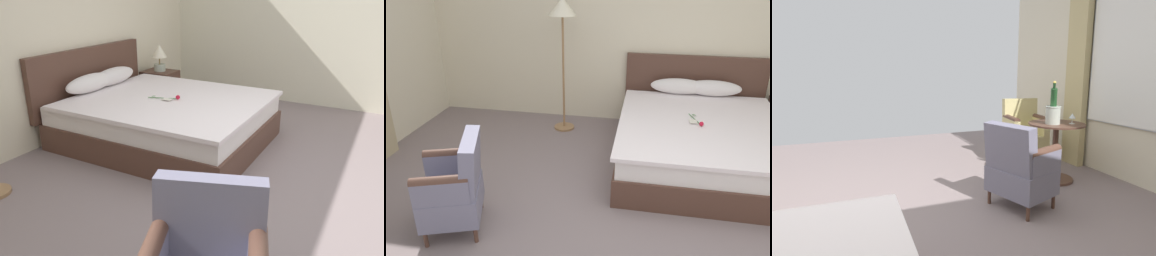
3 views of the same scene
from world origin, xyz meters
The scene contains 5 objects.
ground_plane centered at (0.00, 0.00, 0.00)m, with size 7.60×7.60×0.00m, color gray.
wall_headboard_side centered at (0.00, 2.81, 1.51)m, with size 6.22×0.12×3.02m.
bed centered at (0.74, 1.66, 0.29)m, with size 1.87×2.24×1.01m.
floor_lamp_brass centered at (-1.01, 2.26, 1.50)m, with size 0.36×0.36×1.76m.
armchair_by_window centered at (-1.44, -0.02, 0.41)m, with size 0.67×0.70×0.86m.
Camera 2 is at (0.11, -2.48, 2.16)m, focal length 35.00 mm.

